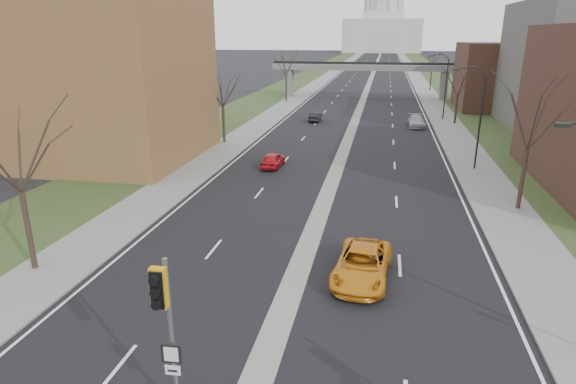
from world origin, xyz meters
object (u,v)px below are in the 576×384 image
(car_left_far, at_px, (315,117))
(car_right_near, at_px, (362,264))
(signal_pole_median, at_px, (165,316))
(car_right_mid, at_px, (416,121))
(car_left_near, at_px, (273,160))

(car_left_far, xyz_separation_m, car_right_near, (8.41, -43.30, 0.12))
(signal_pole_median, bearing_deg, car_left_far, 90.85)
(car_left_far, height_order, car_right_mid, car_right_mid)
(car_left_near, xyz_separation_m, car_left_far, (0.39, 24.10, -0.03))
(signal_pole_median, bearing_deg, car_right_near, 61.10)
(car_left_near, bearing_deg, signal_pole_median, 98.89)
(car_right_near, distance_m, car_right_mid, 41.94)
(signal_pole_median, xyz_separation_m, car_left_far, (-3.32, 53.66, -3.14))
(car_left_far, height_order, car_right_near, car_right_near)
(signal_pole_median, xyz_separation_m, car_right_near, (5.10, 10.35, -3.02))
(car_left_near, distance_m, car_right_near, 21.13)
(signal_pole_median, height_order, car_right_near, signal_pole_median)
(car_left_near, relative_size, car_right_mid, 0.80)
(car_left_far, relative_size, car_right_near, 0.71)
(signal_pole_median, height_order, car_left_far, signal_pole_median)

